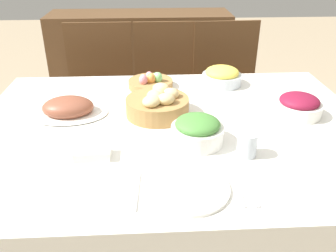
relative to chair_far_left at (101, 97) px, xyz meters
name	(u,v)px	position (x,y,z in m)	size (l,w,h in m)	color
dining_table	(172,203)	(0.40, -0.92, -0.12)	(1.53, 1.13, 0.77)	silver
chair_far_left	(101,97)	(0.00, 0.00, 0.00)	(0.42, 0.42, 0.95)	brown
chair_far_right	(227,94)	(0.82, 0.00, 0.00)	(0.44, 0.44, 0.95)	brown
chair_far_center	(168,96)	(0.43, 0.00, 0.00)	(0.42, 0.42, 0.95)	brown
sideboard	(141,62)	(0.24, 0.95, -0.08)	(1.52, 0.44, 0.86)	brown
bread_basket	(158,104)	(0.35, -0.83, 0.32)	(0.25, 0.25, 0.11)	#9E7542
egg_basket	(151,82)	(0.32, -0.53, 0.29)	(0.21, 0.21, 0.08)	#9E7542
ham_platter	(68,108)	(-0.02, -0.81, 0.30)	(0.32, 0.22, 0.08)	white
pineapple_bowl	(222,76)	(0.67, -0.50, 0.31)	(0.19, 0.19, 0.09)	silver
beet_salad_bowl	(299,105)	(0.91, -0.86, 0.31)	(0.18, 0.18, 0.09)	white
green_salad_bowl	(197,130)	(0.48, -1.06, 0.32)	(0.18, 0.18, 0.10)	white
dinner_plate	(188,188)	(0.42, -1.32, 0.27)	(0.24, 0.24, 0.01)	white
fork	(137,191)	(0.27, -1.32, 0.27)	(0.02, 0.18, 0.00)	silver
knife	(238,187)	(0.56, -1.32, 0.27)	(0.02, 0.18, 0.00)	silver
spoon	(248,187)	(0.59, -1.32, 0.27)	(0.02, 0.18, 0.00)	silver
drinking_cup	(247,145)	(0.63, -1.15, 0.31)	(0.07, 0.07, 0.08)	silver
butter_dish	(93,153)	(0.12, -1.13, 0.29)	(0.12, 0.07, 0.03)	white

